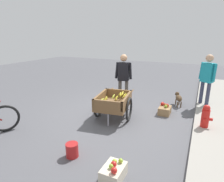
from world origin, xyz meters
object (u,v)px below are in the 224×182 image
object	(u,v)px
vendor_person	(123,75)
apple_crate	(114,172)
mixed_fruit_crate	(165,110)
plastic_bucket	(72,150)
bystander_person	(207,76)
fire_hydrant	(205,118)
dog	(179,98)
fruit_cart	(114,103)

from	to	relation	value
vendor_person	apple_crate	size ratio (longest dim) A/B	3.77
mixed_fruit_crate	plastic_bucket	bearing A→B (deg)	-22.74
plastic_bucket	mixed_fruit_crate	bearing A→B (deg)	157.26
bystander_person	fire_hydrant	bearing A→B (deg)	1.41
vendor_person	dog	world-z (taller)	vendor_person
plastic_bucket	bystander_person	size ratio (longest dim) A/B	0.16
dog	fire_hydrant	world-z (taller)	fire_hydrant
fruit_cart	apple_crate	world-z (taller)	fruit_cart
dog	apple_crate	distance (m)	3.94
vendor_person	plastic_bucket	world-z (taller)	vendor_person
vendor_person	apple_crate	bearing A→B (deg)	19.98
dog	bystander_person	world-z (taller)	bystander_person
dog	mixed_fruit_crate	xyz separation A→B (m)	(0.89, -0.26, -0.14)
plastic_bucket	apple_crate	xyz separation A→B (m)	(0.19, 0.95, -0.01)
plastic_bucket	fire_hydrant	bearing A→B (deg)	134.17
mixed_fruit_crate	bystander_person	size ratio (longest dim) A/B	0.26
apple_crate	bystander_person	world-z (taller)	bystander_person
dog	fire_hydrant	size ratio (longest dim) A/B	0.96
plastic_bucket	bystander_person	distance (m)	4.57
mixed_fruit_crate	dog	bearing A→B (deg)	163.48
fire_hydrant	bystander_person	distance (m)	1.86
vendor_person	plastic_bucket	bearing A→B (deg)	4.10
vendor_person	dog	bearing A→B (deg)	112.22
apple_crate	mixed_fruit_crate	size ratio (longest dim) A/B	1.00
fruit_cart	vendor_person	world-z (taller)	vendor_person
mixed_fruit_crate	vendor_person	bearing A→B (deg)	-98.42
dog	apple_crate	size ratio (longest dim) A/B	1.47
fire_hydrant	plastic_bucket	world-z (taller)	fire_hydrant
fire_hydrant	apple_crate	bearing A→B (deg)	-28.52
fruit_cart	plastic_bucket	size ratio (longest dim) A/B	6.45
dog	bystander_person	xyz separation A→B (m)	(-0.18, 0.74, 0.74)
vendor_person	mixed_fruit_crate	size ratio (longest dim) A/B	3.77
fire_hydrant	fruit_cart	bearing A→B (deg)	-83.60
fire_hydrant	plastic_bucket	xyz separation A→B (m)	(2.17, -2.24, -0.20)
fruit_cart	apple_crate	size ratio (longest dim) A/B	3.97
mixed_fruit_crate	fire_hydrant	bearing A→B (deg)	57.83
vendor_person	fire_hydrant	world-z (taller)	vendor_person
bystander_person	plastic_bucket	bearing A→B (deg)	-29.32
dog	plastic_bucket	xyz separation A→B (m)	(3.72, -1.45, -0.13)
fruit_cart	apple_crate	distance (m)	2.35
dog	apple_crate	bearing A→B (deg)	-7.23
mixed_fruit_crate	apple_crate	bearing A→B (deg)	-4.40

